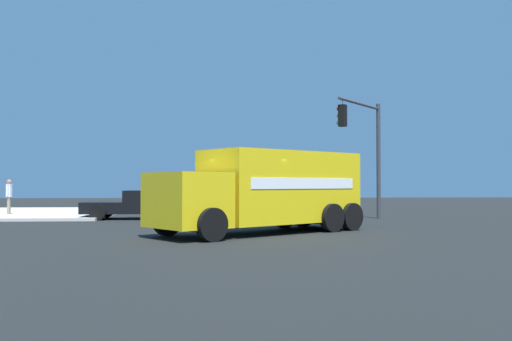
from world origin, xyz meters
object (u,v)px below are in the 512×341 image
Objects in this scene: traffic_light_primary at (366,141)px; delivery_truck at (266,190)px; pedestrian_crossing at (9,194)px; pickup_black at (139,204)px.

delivery_truck is at bearing -38.63° from traffic_light_primary.
delivery_truck reaches higher than pedestrian_crossing.
traffic_light_primary is 11.30m from pickup_black.
delivery_truck is 9.84m from pickup_black.
traffic_light_primary reaches higher than pickup_black.
traffic_light_primary is at bearing 77.84° from pedestrian_crossing.
delivery_truck is 4.34× the size of pedestrian_crossing.
traffic_light_primary is 1.08× the size of pickup_black.
delivery_truck is 16.28m from pedestrian_crossing.
delivery_truck is at bearing 50.03° from pedestrian_crossing.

